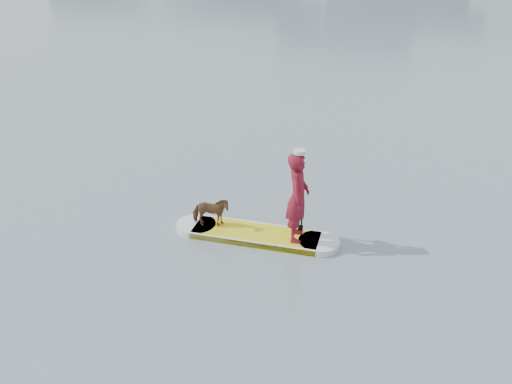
% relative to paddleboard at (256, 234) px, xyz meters
% --- Properties ---
extents(ground, '(140.00, 140.00, 0.00)m').
position_rel_paddleboard_xyz_m(ground, '(0.19, -1.49, -0.06)').
color(ground, gray).
rests_on(ground, ground).
extents(paddleboard, '(3.29, 1.05, 0.12)m').
position_rel_paddleboard_xyz_m(paddleboard, '(0.00, 0.00, 0.00)').
color(paddleboard, yellow).
rests_on(paddleboard, ground).
extents(paddler, '(0.53, 0.71, 1.76)m').
position_rel_paddleboard_xyz_m(paddler, '(0.80, 0.08, 0.94)').
color(paddler, maroon).
rests_on(paddler, paddleboard).
extents(white_cap, '(0.22, 0.22, 0.07)m').
position_rel_paddleboard_xyz_m(white_cap, '(0.80, 0.08, 1.86)').
color(white_cap, silver).
rests_on(white_cap, paddler).
extents(dog, '(0.81, 0.56, 0.62)m').
position_rel_paddleboard_xyz_m(dog, '(-0.93, -0.09, 0.37)').
color(dog, '#55311D').
rests_on(dog, paddleboard).
extents(paddle, '(0.10, 0.30, 2.00)m').
position_rel_paddleboard_xyz_m(paddle, '(0.81, 0.33, 0.74)').
color(paddle, black).
rests_on(paddle, ground).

